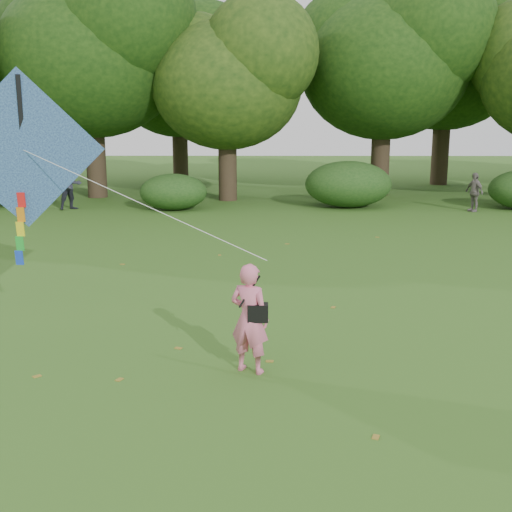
{
  "coord_description": "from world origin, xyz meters",
  "views": [
    {
      "loc": [
        -0.49,
        -8.1,
        3.76
      ],
      "look_at": [
        -0.59,
        2.0,
        1.5
      ],
      "focal_mm": 45.0,
      "sensor_mm": 36.0,
      "label": 1
    }
  ],
  "objects_px": {
    "man_kite_flyer": "(250,318)",
    "bystander_left": "(70,185)",
    "bystander_right": "(474,192)",
    "flying_kite": "(23,152)"
  },
  "relations": [
    {
      "from": "man_kite_flyer",
      "to": "bystander_left",
      "type": "bearing_deg",
      "value": -40.61
    },
    {
      "from": "bystander_right",
      "to": "bystander_left",
      "type": "bearing_deg",
      "value": -115.62
    },
    {
      "from": "bystander_left",
      "to": "flying_kite",
      "type": "height_order",
      "value": "flying_kite"
    },
    {
      "from": "bystander_right",
      "to": "flying_kite",
      "type": "relative_size",
      "value": 0.28
    },
    {
      "from": "bystander_left",
      "to": "bystander_right",
      "type": "relative_size",
      "value": 1.27
    },
    {
      "from": "man_kite_flyer",
      "to": "bystander_left",
      "type": "distance_m",
      "value": 17.88
    },
    {
      "from": "man_kite_flyer",
      "to": "bystander_left",
      "type": "height_order",
      "value": "bystander_left"
    },
    {
      "from": "flying_kite",
      "to": "man_kite_flyer",
      "type": "bearing_deg",
      "value": -28.61
    },
    {
      "from": "man_kite_flyer",
      "to": "flying_kite",
      "type": "distance_m",
      "value": 5.02
    },
    {
      "from": "bystander_left",
      "to": "man_kite_flyer",
      "type": "bearing_deg",
      "value": -106.2
    }
  ]
}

